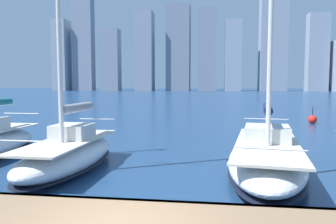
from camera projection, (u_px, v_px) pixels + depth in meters
dock_pier at (118, 224)px, 6.28m from camera, size 28.00×2.80×0.60m
city_skyline at (207, 52)px, 164.13m from camera, size 169.19×19.46×49.64m
sailboat_navy at (267, 156)px, 11.81m from camera, size 3.79×8.46×10.92m
sailboat_grey at (69, 152)px, 12.28m from camera, size 2.38×6.61×9.91m
channel_buoy at (312, 119)px, 26.91m from camera, size 0.70×0.70×1.40m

